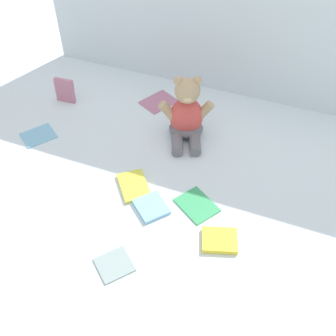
{
  "coord_description": "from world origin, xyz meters",
  "views": [
    {
      "loc": [
        0.3,
        -0.92,
        1.0
      ],
      "look_at": [
        -0.02,
        -0.1,
        0.1
      ],
      "focal_mm": 44.62,
      "sensor_mm": 36.0,
      "label": 1
    }
  ],
  "objects": [
    {
      "name": "book_case_0",
      "position": [
        -0.12,
        -0.13,
        0.01
      ],
      "size": [
        0.14,
        0.15,
        0.01
      ],
      "primitive_type": "cube",
      "rotation": [
        0.0,
        0.0,
        0.69
      ],
      "color": "yellow",
      "rests_on": "ground_plane"
    },
    {
      "name": "book_case_3",
      "position": [
        -0.56,
        0.19,
        0.05
      ],
      "size": [
        0.08,
        0.03,
        0.1
      ],
      "primitive_type": "cube",
      "rotation": [
        -0.05,
        0.0,
        0.08
      ],
      "color": "#B86E85",
      "rests_on": "ground_plane"
    },
    {
      "name": "ground_plane",
      "position": [
        0.0,
        0.0,
        0.0
      ],
      "size": [
        3.2,
        3.2,
        0.0
      ],
      "primitive_type": "plane",
      "color": "silver"
    },
    {
      "name": "book_case_2",
      "position": [
        -0.22,
        0.32,
        0.0
      ],
      "size": [
        0.15,
        0.16,
        0.01
      ],
      "primitive_type": "cube",
      "rotation": [
        0.0,
        0.0,
        2.67
      ],
      "color": "#AF6985",
      "rests_on": "ground_plane"
    },
    {
      "name": "book_case_5",
      "position": [
        0.19,
        -0.23,
        0.01
      ],
      "size": [
        0.12,
        0.11,
        0.02
      ],
      "primitive_type": "cube",
      "rotation": [
        0.0,
        0.0,
        5.02
      ],
      "color": "yellow",
      "rests_on": "ground_plane"
    },
    {
      "name": "backdrop_drape",
      "position": [
        0.0,
        0.5,
        0.31
      ],
      "size": [
        1.5,
        0.03,
        0.61
      ],
      "primitive_type": "cube",
      "color": "silver",
      "rests_on": "ground_plane"
    },
    {
      "name": "book_case_1",
      "position": [
        -0.04,
        -0.19,
        0.01
      ],
      "size": [
        0.13,
        0.13,
        0.01
      ],
      "primitive_type": "cube",
      "rotation": [
        0.0,
        0.0,
        4.01
      ],
      "color": "#81BFE1",
      "rests_on": "ground_plane"
    },
    {
      "name": "book_case_7",
      "position": [
        -0.55,
        -0.03,
        0.0
      ],
      "size": [
        0.14,
        0.15,
        0.01
      ],
      "primitive_type": "cube",
      "rotation": [
        0.0,
        0.0,
        2.52
      ],
      "color": "#76B6D5",
      "rests_on": "ground_plane"
    },
    {
      "name": "book_case_4",
      "position": [
        -0.05,
        -0.41,
        0.0
      ],
      "size": [
        0.13,
        0.13,
        0.01
      ],
      "primitive_type": "cube",
      "rotation": [
        0.0,
        0.0,
        2.45
      ],
      "color": "#8AA09E",
      "rests_on": "ground_plane"
    },
    {
      "name": "book_case_6",
      "position": [
        0.09,
        -0.13,
        0.0
      ],
      "size": [
        0.15,
        0.14,
        0.01
      ],
      "primitive_type": "cube",
      "rotation": [
        0.0,
        0.0,
        1.0
      ],
      "color": "#359C5C",
      "rests_on": "ground_plane"
    },
    {
      "name": "teddy_bear",
      "position": [
        -0.05,
        0.17,
        0.09
      ],
      "size": [
        0.19,
        0.2,
        0.24
      ],
      "rotation": [
        0.0,
        0.0,
        0.37
      ],
      "color": "#D84C47",
      "rests_on": "ground_plane"
    }
  ]
}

